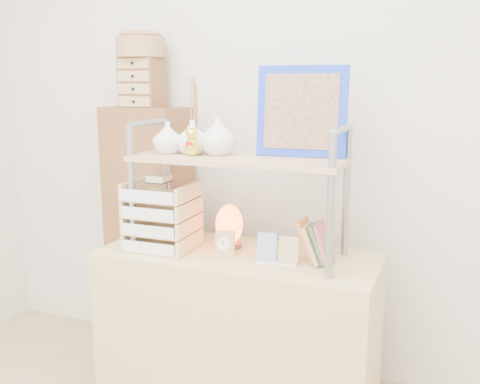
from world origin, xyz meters
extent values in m
cube|color=silver|center=(0.00, 1.70, 1.30)|extent=(3.40, 0.02, 2.60)
cube|color=tan|center=(0.00, 1.20, 0.38)|extent=(1.20, 0.50, 0.75)
cube|color=brown|center=(-0.67, 1.57, 0.68)|extent=(0.48, 0.30, 1.35)
cylinder|color=gray|center=(-0.43, 1.05, 1.02)|extent=(0.03, 0.03, 0.55)
cylinder|color=gray|center=(-0.43, 1.35, 1.02)|extent=(0.03, 0.03, 0.55)
cylinder|color=gray|center=(-0.43, 1.20, 1.30)|extent=(0.03, 0.30, 0.03)
cylinder|color=gray|center=(0.43, 1.05, 1.02)|extent=(0.03, 0.03, 0.55)
cylinder|color=gray|center=(0.43, 1.35, 1.02)|extent=(0.03, 0.03, 0.55)
cylinder|color=gray|center=(0.43, 1.20, 1.30)|extent=(0.03, 0.30, 0.03)
cube|color=tan|center=(0.00, 1.20, 1.16)|extent=(0.90, 0.34, 0.02)
imported|color=white|center=(-0.32, 1.18, 1.24)|extent=(0.13, 0.13, 0.14)
imported|color=white|center=(-0.21, 1.20, 1.25)|extent=(0.14, 0.14, 0.15)
imported|color=white|center=(-0.10, 1.22, 1.25)|extent=(0.16, 0.16, 0.16)
cylinder|color=#234F9B|center=(-0.26, 1.32, 1.22)|extent=(0.07, 0.07, 0.10)
cube|color=#1634CF|center=(0.24, 1.30, 1.36)|extent=(0.38, 0.09, 0.37)
cube|color=brown|center=(0.24, 1.29, 1.36)|extent=(0.31, 0.06, 0.30)
cube|color=#BA5169|center=(0.38, 1.20, 0.83)|extent=(0.07, 0.12, 0.17)
cube|color=#48904C|center=(0.35, 1.22, 0.83)|extent=(0.07, 0.12, 0.16)
cube|color=tan|center=(0.33, 1.20, 0.83)|extent=(0.08, 0.13, 0.16)
cube|color=orange|center=(0.31, 1.22, 0.83)|extent=(0.08, 0.14, 0.16)
cube|color=tan|center=(-0.34, 1.15, 0.76)|extent=(0.28, 0.26, 0.01)
cube|color=white|center=(-0.34, 1.03, 0.78)|extent=(0.25, 0.02, 0.05)
cube|color=tan|center=(-0.34, 1.15, 0.83)|extent=(0.28, 0.26, 0.01)
cube|color=white|center=(-0.34, 1.03, 0.86)|extent=(0.25, 0.02, 0.05)
cube|color=tan|center=(-0.34, 1.15, 0.91)|extent=(0.28, 0.26, 0.01)
cube|color=white|center=(-0.34, 1.03, 0.93)|extent=(0.25, 0.02, 0.05)
cube|color=tan|center=(-0.34, 1.15, 0.98)|extent=(0.28, 0.26, 0.01)
cube|color=white|center=(-0.34, 1.03, 1.01)|extent=(0.25, 0.02, 0.05)
cube|color=beige|center=(-0.34, 1.13, 1.07)|extent=(0.08, 0.08, 0.03)
cylinder|color=brown|center=(-0.07, 1.26, 0.76)|extent=(0.11, 0.11, 0.02)
ellipsoid|color=#FF571E|center=(-0.07, 1.26, 0.86)|extent=(0.13, 0.12, 0.17)
cube|color=tan|center=(-0.03, 1.14, 0.81)|extent=(0.08, 0.05, 0.11)
cylinder|color=white|center=(-0.03, 1.12, 0.81)|extent=(0.05, 0.02, 0.06)
cube|color=white|center=(0.20, 1.13, 0.75)|extent=(0.18, 0.07, 0.01)
cube|color=#215399|center=(0.15, 1.14, 0.82)|extent=(0.08, 0.03, 0.11)
cube|color=tan|center=(0.24, 1.15, 0.81)|extent=(0.08, 0.03, 0.10)
cube|color=brown|center=(-0.67, 1.55, 1.48)|extent=(0.20, 0.15, 0.25)
cube|color=tan|center=(-0.67, 1.47, 1.38)|extent=(0.18, 0.01, 0.05)
cube|color=tan|center=(-0.67, 1.47, 1.44)|extent=(0.18, 0.01, 0.05)
cube|color=tan|center=(-0.67, 1.47, 1.51)|extent=(0.18, 0.01, 0.05)
cube|color=tan|center=(-0.67, 1.47, 1.57)|extent=(0.18, 0.01, 0.05)
cylinder|color=olive|center=(-0.67, 1.55, 1.65)|extent=(0.25, 0.25, 0.10)
camera|label=1|loc=(0.84, -0.85, 1.48)|focal=40.00mm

